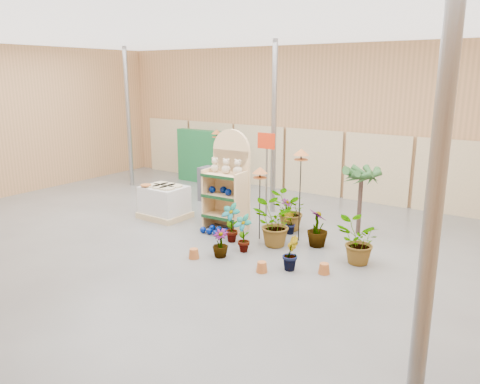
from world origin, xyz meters
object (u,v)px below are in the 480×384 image
object	(u,v)px
potted_plant_2	(273,224)
display_shelf	(229,184)
bird_table_front	(260,173)
pallet_stack	(165,202)

from	to	relation	value
potted_plant_2	display_shelf	bearing A→B (deg)	161.26
display_shelf	bird_table_front	xyz separation A→B (m)	(1.06, -0.29, 0.45)
display_shelf	potted_plant_2	xyz separation A→B (m)	(1.55, -0.52, -0.59)
potted_plant_2	pallet_stack	bearing A→B (deg)	176.47
bird_table_front	potted_plant_2	bearing A→B (deg)	-25.24
display_shelf	potted_plant_2	bearing A→B (deg)	-21.61
display_shelf	pallet_stack	distance (m)	1.98
pallet_stack	bird_table_front	bearing A→B (deg)	1.31
display_shelf	pallet_stack	size ratio (longest dim) A/B	2.01
display_shelf	bird_table_front	bearing A→B (deg)	-18.40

